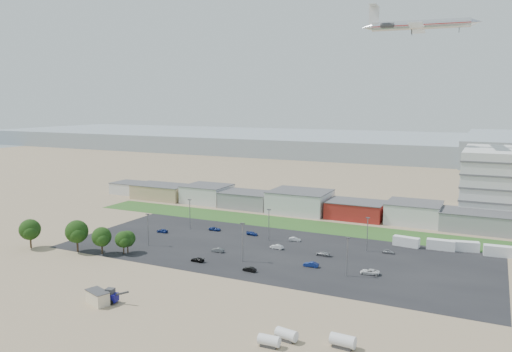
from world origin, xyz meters
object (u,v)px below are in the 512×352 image
Objects in this scene: storage_tank_nw at (286,334)px; parked_car_3 at (198,260)px; tree_far_left at (30,232)px; parked_car_11 at (295,239)px; parked_car_0 at (370,272)px; portable_shed at (98,297)px; parked_car_5 at (162,231)px; parked_car_1 at (311,264)px; parked_car_9 at (215,229)px; airliner at (420,25)px; parked_car_7 at (277,247)px; parked_car_8 at (388,252)px; telehandler at (107,295)px; box_trailer_a at (406,242)px; parked_car_13 at (249,269)px; parked_car_12 at (323,254)px; parked_car_6 at (252,233)px; parked_car_4 at (218,250)px.

storage_tank_nw is 48.68m from parked_car_3.
parked_car_11 is (66.05, 39.83, -4.23)m from tree_far_left.
parked_car_11 is (-27.28, 19.65, -0.07)m from parked_car_0.
portable_shed reaches higher than parked_car_5.
tree_far_left is 80.96m from parked_car_1.
parked_car_3 is 33.65m from parked_car_11.
parked_car_9 is (37.85, 40.19, -4.26)m from tree_far_left.
airliner reaches higher than storage_tank_nw.
tree_far_left is at bearing -76.04° from parked_car_3.
parked_car_1 reaches higher than parked_car_7.
parked_car_7 is 1.17× the size of parked_car_8.
telehandler is 85.91m from box_trailer_a.
parked_car_13 reaches higher than parked_car_9.
storage_tank_nw is 90.36m from tree_far_left.
parked_car_6 is at bearing -109.03° from parked_car_12.
box_trailer_a is 35.11m from parked_car_1.
storage_tank_nw is at bearing 41.93° from parked_car_4.
parked_car_5 is at bearing -112.70° from parked_car_13.
tree_far_left is at bearing -69.29° from parked_car_4.
parked_car_11 is (1.71, 9.77, -0.05)m from parked_car_7.
parked_car_6 is (27.58, 9.74, -0.07)m from parked_car_5.
parked_car_9 is (-9.65, 61.26, -1.03)m from telehandler.
parked_car_3 is (3.82, 32.66, -0.87)m from portable_shed.
parked_car_0 is 1.26× the size of parked_car_5.
airliner reaches higher than parked_car_4.
telehandler reaches higher than parked_car_12.
parked_car_13 is at bearing -147.92° from parked_car_6.
parked_car_4 is 0.96× the size of parked_car_7.
airliner reaches higher than telehandler.
parked_car_11 is at bearing 31.09° from tree_far_left.
parked_car_0 is 1.34× the size of parked_car_13.
parked_car_8 is at bearing 141.94° from parked_car_1.
parked_car_3 is at bearing -30.84° from parked_car_7.
parked_car_9 is at bearing -137.00° from airliner.
box_trailer_a is at bearing -23.81° from parked_car_8.
airliner reaches higher than parked_car_5.
parked_car_3 is 1.04× the size of parked_car_5.
box_trailer_a is 1.59× the size of parked_car_0.
parked_car_6 is 42.68m from parked_car_8.
parked_car_8 is 18.53m from parked_car_12.
telehandler is 1.96× the size of parked_car_6.
parked_car_13 reaches higher than parked_car_3.
telehandler reaches higher than parked_car_5.
parked_car_7 is (14.23, 19.87, 0.07)m from parked_car_3.
tree_far_left is 0.23× the size of airliner.
parked_car_4 reaches higher than parked_car_8.
box_trailer_a is 1.94× the size of parked_car_7.
parked_car_1 is at bearing -118.35° from parked_car_9.
parked_car_5 is 47.13m from parked_car_13.
parked_car_7 is at bearing -121.33° from parked_car_6.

